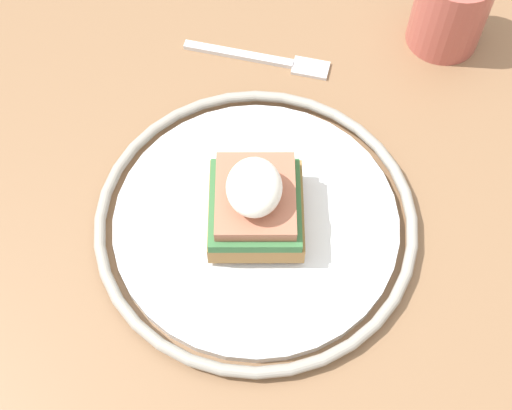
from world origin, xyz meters
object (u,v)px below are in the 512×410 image
at_px(fork, 264,59).
at_px(cup, 451,7).
at_px(sandwich, 255,202).
at_px(plate, 256,221).

distance_m(fork, cup, 0.19).
bearing_deg(fork, sandwich, -2.73).
height_order(plate, cup, cup).
bearing_deg(sandwich, cup, 138.90).
distance_m(sandwich, cup, 0.29).
height_order(plate, sandwich, sandwich).
bearing_deg(plate, sandwich, -14.86).
relative_size(plate, fork, 1.89).
distance_m(plate, fork, 0.19).
relative_size(plate, cup, 3.32).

